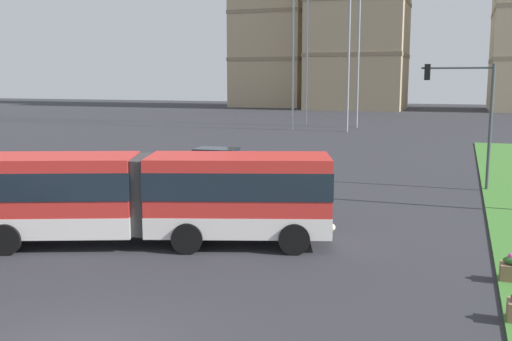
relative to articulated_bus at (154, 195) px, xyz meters
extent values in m
cube|color=red|center=(2.68, 0.95, 0.07)|extent=(6.48, 4.23, 2.55)
cube|color=silver|center=(2.68, 0.95, -0.85)|extent=(6.50, 4.25, 0.70)
cube|color=#19232D|center=(2.68, 0.95, 0.50)|extent=(6.53, 4.28, 0.90)
cube|color=red|center=(-3.06, -1.10, 0.07)|extent=(5.75, 4.22, 2.55)
cube|color=silver|center=(-3.06, -1.10, -0.85)|extent=(5.78, 4.24, 0.70)
cube|color=#19232D|center=(-3.06, -1.10, 0.50)|extent=(5.80, 4.27, 0.90)
cylinder|color=#383838|center=(-0.17, 0.02, 0.07)|extent=(2.40, 2.40, 2.45)
cylinder|color=black|center=(4.01, 2.69, -1.15)|extent=(1.04, 0.57, 1.00)
cylinder|color=black|center=(4.78, 0.31, -1.15)|extent=(1.04, 0.57, 1.00)
cylinder|color=black|center=(0.77, 1.64, -1.15)|extent=(1.04, 0.57, 1.00)
cylinder|color=black|center=(1.54, -0.74, -1.15)|extent=(1.04, 0.57, 1.00)
cylinder|color=black|center=(-4.73, -0.41, -1.15)|extent=(1.03, 0.62, 1.00)
cylinder|color=black|center=(-3.82, -2.74, -1.15)|extent=(1.03, 0.62, 1.00)
sphere|color=#F9EFC6|center=(5.28, 2.73, -0.85)|extent=(0.24, 0.24, 0.24)
sphere|color=#F9EFC6|center=(5.83, 1.02, -0.85)|extent=(0.24, 0.24, 0.24)
cube|color=slate|center=(-3.49, 13.80, -1.07)|extent=(4.53, 2.15, 0.80)
cube|color=black|center=(-3.64, 13.79, -0.37)|extent=(2.50, 1.87, 0.60)
cylinder|color=black|center=(-2.07, 14.82, -1.33)|extent=(0.66, 0.27, 0.64)
cylinder|color=black|center=(-1.93, 13.03, -1.33)|extent=(0.66, 0.27, 0.64)
cylinder|color=black|center=(-5.06, 14.58, -1.33)|extent=(0.66, 0.27, 0.64)
cylinder|color=black|center=(-4.92, 12.78, -1.33)|extent=(0.66, 0.27, 0.64)
sphere|color=#D14C99|center=(11.06, -0.20, -0.93)|extent=(0.20, 0.20, 0.20)
cylinder|color=#474C51|center=(10.94, 13.94, 1.48)|extent=(0.16, 0.16, 6.26)
cylinder|color=#474C51|center=(9.24, 13.94, 4.41)|extent=(3.39, 0.10, 0.10)
cube|color=black|center=(7.85, 13.94, 4.21)|extent=(0.28, 0.28, 0.80)
sphere|color=red|center=(7.85, 13.94, 4.46)|extent=(0.16, 0.16, 0.16)
sphere|color=yellow|center=(7.85, 13.94, 4.20)|extent=(0.16, 0.16, 0.16)
sphere|color=green|center=(7.85, 13.94, 3.94)|extent=(0.16, 0.16, 0.16)
cube|color=#85765B|center=(-27.49, 98.88, 7.78)|extent=(14.60, 14.42, 0.70)
cube|color=#85765B|center=(-27.49, 98.88, 16.85)|extent=(14.60, 14.42, 0.70)
cube|color=#85765B|center=(-9.04, 92.67, 8.15)|extent=(17.37, 15.56, 0.70)
cube|color=#85765B|center=(-9.04, 92.67, 17.61)|extent=(17.37, 15.56, 0.70)
camera|label=1|loc=(9.58, -17.01, 3.85)|focal=41.09mm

